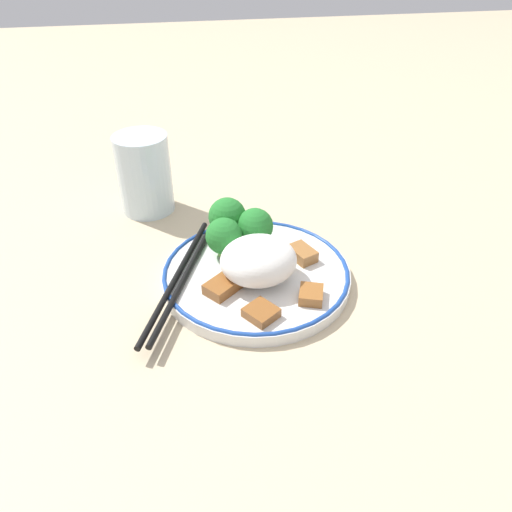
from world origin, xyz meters
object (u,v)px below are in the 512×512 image
Objects in this scene: plate at (256,274)px; broccoli_back_left at (255,227)px; broccoli_back_center at (227,217)px; drinking_glass at (145,174)px; broccoli_back_right at (224,237)px; chopsticks at (181,275)px.

broccoli_back_left reaches higher than plate.
drinking_glass is at bearing 129.27° from broccoli_back_center.
broccoli_back_center is 0.03m from broccoli_back_right.
broccoli_back_left is 0.19m from drinking_glass.
broccoli_back_right is 0.17m from drinking_glass.
broccoli_back_left is (0.01, 0.05, 0.03)m from plate.
broccoli_back_center is 0.26× the size of chopsticks.
broccoli_back_right is (-0.01, -0.03, -0.01)m from broccoli_back_center.
chopsticks is at bearing -153.35° from broccoli_back_left.
broccoli_back_right is (-0.03, 0.04, 0.03)m from plate.
drinking_glass is at bearing 120.44° from broccoli_back_right.
plate is at bearing -50.33° from broccoli_back_right.
plate is 0.08m from broccoli_back_center.
broccoli_back_left is 0.10m from chopsticks.
broccoli_back_left is 0.24× the size of chopsticks.
broccoli_back_right is 0.44× the size of drinking_glass.
chopsticks is 0.19m from drinking_glass.
broccoli_back_center is at bearing 107.94° from plate.
broccoli_back_center is at bearing 144.91° from broccoli_back_left.
broccoli_back_left reaches higher than broccoli_back_right.
drinking_glass reaches higher than broccoli_back_center.
broccoli_back_center is 0.15m from drinking_glass.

